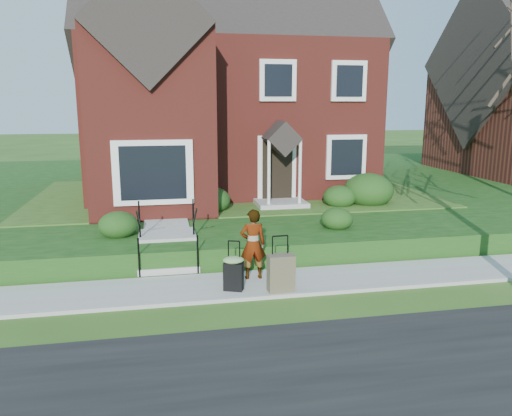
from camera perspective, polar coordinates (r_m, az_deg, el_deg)
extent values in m
plane|color=#2D5119|center=(11.07, 3.45, -8.66)|extent=(120.00, 120.00, 0.00)
cube|color=#9E9B93|center=(11.05, 3.45, -8.47)|extent=(60.00, 1.60, 0.08)
cube|color=#143D10|center=(22.24, 6.47, 2.52)|extent=(44.00, 20.00, 0.60)
cube|color=#9E9B93|center=(15.38, -10.31, -0.53)|extent=(1.20, 6.00, 0.06)
cube|color=maroon|center=(20.21, -3.61, 10.19)|extent=(10.00, 8.00, 5.40)
cube|color=maroon|center=(15.24, -11.83, 9.44)|extent=(3.60, 2.40, 5.40)
cube|color=white|center=(14.21, -11.66, 4.02)|extent=(2.20, 0.30, 1.80)
cube|color=black|center=(16.57, 2.43, 4.12)|extent=(1.00, 0.12, 2.10)
cube|color=black|center=(17.24, 10.26, 5.75)|extent=(1.40, 0.10, 1.50)
cube|color=#9E9B93|center=(11.64, -9.91, -6.96)|extent=(1.40, 0.30, 0.15)
cube|color=#9E9B93|center=(11.88, -9.96, -5.82)|extent=(1.40, 0.30, 0.15)
cube|color=#9E9B93|center=(12.12, -10.02, -4.72)|extent=(1.40, 0.30, 0.15)
cube|color=#9E9B93|center=(12.37, -10.07, -3.66)|extent=(1.40, 0.30, 0.15)
cube|color=#9E9B93|center=(12.90, -10.12, -3.02)|extent=(1.40, 0.80, 0.15)
cylinder|color=black|center=(11.39, -13.24, -5.54)|extent=(0.04, 0.04, 0.90)
cylinder|color=black|center=(12.40, -13.18, -1.25)|extent=(0.04, 0.04, 0.90)
cylinder|color=black|center=(11.41, -6.68, -5.27)|extent=(0.04, 0.04, 0.90)
cylinder|color=black|center=(12.41, -7.17, -1.02)|extent=(0.04, 0.04, 0.90)
ellipsoid|color=#163710|center=(15.71, -15.52, 1.17)|extent=(1.38, 1.38, 0.96)
ellipsoid|color=#163710|center=(15.52, -5.19, 1.21)|extent=(1.21, 1.21, 0.85)
ellipsoid|color=#163710|center=(16.44, 9.53, 1.53)|extent=(1.07, 1.07, 0.75)
ellipsoid|color=#163710|center=(16.93, 12.75, 2.38)|extent=(1.64, 1.64, 1.15)
ellipsoid|color=#163710|center=(13.04, -15.50, -1.57)|extent=(0.98, 0.98, 0.69)
ellipsoid|color=#163710|center=(13.54, 9.25, -0.98)|extent=(0.86, 0.86, 0.60)
imported|color=#999999|center=(10.93, -0.36, -4.14)|extent=(0.57, 0.38, 1.56)
cube|color=black|center=(10.39, -2.59, -7.82)|extent=(0.45, 0.35, 0.59)
cylinder|color=black|center=(10.17, -2.62, -3.89)|extent=(0.23, 0.11, 0.03)
cylinder|color=black|center=(10.22, -3.27, -5.12)|extent=(0.02, 0.02, 0.44)
cylinder|color=black|center=(10.25, -1.96, -5.06)|extent=(0.02, 0.02, 0.44)
cylinder|color=black|center=(10.47, -3.33, -9.24)|extent=(0.06, 0.07, 0.06)
cylinder|color=black|center=(10.51, -1.82, -9.14)|extent=(0.06, 0.07, 0.06)
ellipsoid|color=#789F5A|center=(10.28, -2.60, -5.91)|extent=(0.53, 0.49, 0.14)
cube|color=brown|center=(10.32, 2.87, -7.43)|extent=(0.55, 0.32, 0.77)
cylinder|color=black|center=(10.09, 2.92, -3.34)|extent=(0.32, 0.04, 0.03)
cylinder|color=black|center=(10.11, 2.02, -4.42)|extent=(0.02, 0.02, 0.38)
cylinder|color=black|center=(10.18, 3.79, -4.31)|extent=(0.02, 0.02, 0.38)
cylinder|color=black|center=(10.40, 1.83, -9.36)|extent=(0.04, 0.06, 0.06)
cylinder|color=black|center=(10.49, 3.86, -9.21)|extent=(0.04, 0.06, 0.06)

